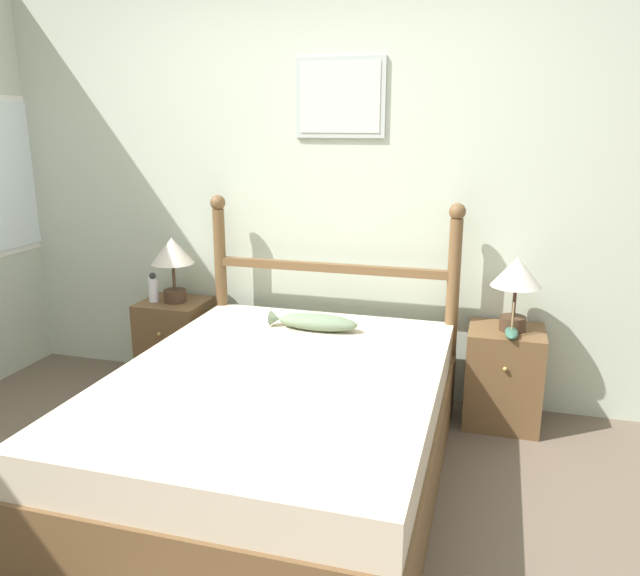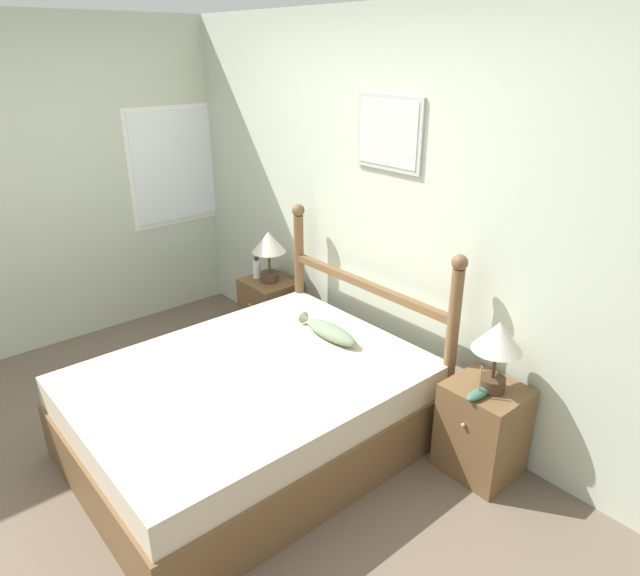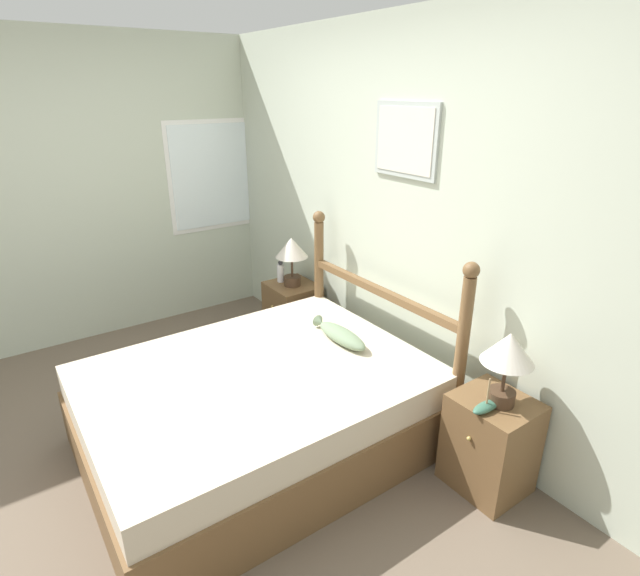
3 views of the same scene
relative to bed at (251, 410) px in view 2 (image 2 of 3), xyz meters
The scene contains 12 objects.
ground_plane 0.66m from the bed, 99.07° to the right, with size 16.00×16.00×0.00m, color brown.
wall_back 1.52m from the bed, 94.69° to the left, with size 6.40×0.08×2.55m.
wall_left 2.51m from the bed, 165.66° to the right, with size 0.08×6.40×2.55m.
bed is the anchor object (origin of this frame).
headboard 1.04m from the bed, 90.00° to the left, with size 1.53×0.09×1.24m.
nightstand_left 1.36m from the bed, 138.99° to the left, with size 0.41×0.40×0.56m.
nightstand_right 1.36m from the bed, 41.01° to the left, with size 0.41×0.40×0.56m.
table_lamp_left 1.47m from the bed, 138.71° to the left, with size 0.27×0.27×0.41m.
table_lamp_right 1.50m from the bed, 40.11° to the left, with size 0.27×0.27×0.41m.
bottle 1.48m from the bed, 143.20° to the left, with size 0.06×0.06×0.19m.
model_boat 1.34m from the bed, 36.47° to the left, with size 0.07×0.19×0.19m.
fish_pillow 0.71m from the bed, 90.37° to the left, with size 0.51×0.14×0.09m.
Camera 2 is at (2.56, -0.97, 2.30)m, focal length 32.00 mm.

